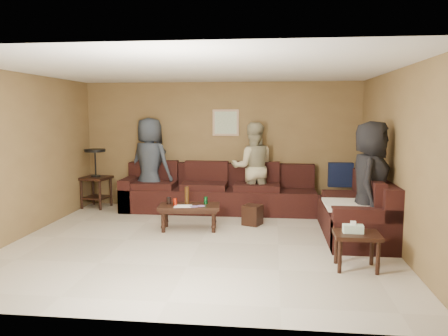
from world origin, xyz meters
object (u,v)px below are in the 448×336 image
(sectional_sofa, at_px, (259,201))
(person_right, at_px, (370,183))
(person_middle, at_px, (253,168))
(person_left, at_px, (150,164))
(side_table_right, at_px, (356,238))
(coffee_table, at_px, (189,208))
(end_table_left, at_px, (96,177))
(waste_bin, at_px, (252,215))

(sectional_sofa, xyz_separation_m, person_right, (1.63, -1.29, 0.57))
(sectional_sofa, distance_m, person_middle, 0.79)
(person_left, xyz_separation_m, person_middle, (2.00, 0.02, -0.04))
(person_right, bearing_deg, side_table_right, 179.31)
(side_table_right, relative_size, person_left, 0.33)
(coffee_table, relative_size, end_table_left, 0.87)
(person_left, bearing_deg, coffee_table, 147.28)
(person_middle, bearing_deg, person_right, 126.55)
(end_table_left, distance_m, waste_bin, 3.38)
(person_left, bearing_deg, person_middle, -158.57)
(person_middle, bearing_deg, waste_bin, 85.53)
(coffee_table, xyz_separation_m, side_table_right, (2.37, -1.55, 0.04))
(person_left, relative_size, person_right, 1.01)
(person_right, bearing_deg, person_middle, 61.73)
(end_table_left, distance_m, person_left, 1.18)
(coffee_table, xyz_separation_m, person_middle, (0.97, 1.42, 0.51))
(end_table_left, distance_m, person_middle, 3.15)
(sectional_sofa, bearing_deg, person_right, -38.45)
(coffee_table, bearing_deg, end_table_left, 146.30)
(sectional_sofa, height_order, person_middle, person_middle)
(end_table_left, xyz_separation_m, person_middle, (3.14, -0.03, 0.24))
(coffee_table, relative_size, side_table_right, 1.72)
(sectional_sofa, distance_m, waste_bin, 0.47)
(person_left, distance_m, person_middle, 2.00)
(coffee_table, height_order, end_table_left, end_table_left)
(waste_bin, bearing_deg, person_left, 154.56)
(end_table_left, bearing_deg, waste_bin, -17.89)
(coffee_table, relative_size, person_left, 0.57)
(coffee_table, relative_size, person_right, 0.58)
(waste_bin, distance_m, person_middle, 1.21)
(side_table_right, height_order, waste_bin, side_table_right)
(end_table_left, height_order, side_table_right, end_table_left)
(person_middle, bearing_deg, side_table_right, 108.10)
(waste_bin, relative_size, person_left, 0.19)
(side_table_right, height_order, person_middle, person_middle)
(coffee_table, xyz_separation_m, person_left, (-1.03, 1.39, 0.55))
(sectional_sofa, distance_m, person_right, 2.15)
(sectional_sofa, height_order, side_table_right, sectional_sofa)
(person_middle, bearing_deg, coffee_table, 48.52)
(sectional_sofa, bearing_deg, person_middle, 104.66)
(side_table_right, distance_m, person_left, 4.53)
(person_left, xyz_separation_m, person_right, (3.78, -1.84, -0.01))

